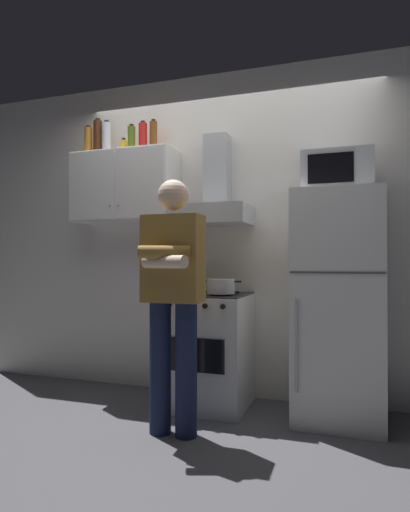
% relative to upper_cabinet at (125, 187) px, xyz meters
% --- Properties ---
extents(ground_plane, '(7.00, 7.00, 0.00)m').
position_rel_upper_cabinet_xyz_m(ground_plane, '(0.85, -0.37, -1.75)').
color(ground_plane, '#4C4C51').
extents(back_wall_tiled, '(4.80, 0.10, 2.70)m').
position_rel_upper_cabinet_xyz_m(back_wall_tiled, '(0.85, 0.23, -0.40)').
color(back_wall_tiled, silver).
rests_on(back_wall_tiled, ground_plane).
extents(upper_cabinet, '(0.90, 0.37, 0.60)m').
position_rel_upper_cabinet_xyz_m(upper_cabinet, '(0.00, 0.00, 0.00)').
color(upper_cabinet, white).
extents(stove_oven, '(0.60, 0.62, 0.87)m').
position_rel_upper_cabinet_xyz_m(stove_oven, '(0.80, -0.13, -1.32)').
color(stove_oven, silver).
rests_on(stove_oven, ground_plane).
extents(range_hood, '(0.60, 0.44, 0.75)m').
position_rel_upper_cabinet_xyz_m(range_hood, '(0.80, 0.00, -0.15)').
color(range_hood, '#B7BABF').
extents(refrigerator, '(0.60, 0.62, 1.60)m').
position_rel_upper_cabinet_xyz_m(refrigerator, '(1.75, -0.12, -0.95)').
color(refrigerator, white).
rests_on(refrigerator, ground_plane).
extents(microwave, '(0.48, 0.37, 0.28)m').
position_rel_upper_cabinet_xyz_m(microwave, '(1.75, -0.11, -0.01)').
color(microwave, '#B7BABF').
rests_on(microwave, refrigerator).
extents(person_standing, '(0.38, 0.33, 1.64)m').
position_rel_upper_cabinet_xyz_m(person_standing, '(0.75, -0.73, -0.85)').
color(person_standing, '#192342').
rests_on(person_standing, ground_plane).
extents(cooking_pot, '(0.31, 0.21, 0.11)m').
position_rel_upper_cabinet_xyz_m(cooking_pot, '(0.93, -0.24, -0.82)').
color(cooking_pot, '#B7BABF').
rests_on(cooking_pot, stove_oven).
extents(bottle_spice_jar, '(0.06, 0.06, 0.13)m').
position_rel_upper_cabinet_xyz_m(bottle_spice_jar, '(-0.03, 0.03, 0.36)').
color(bottle_spice_jar, gold).
rests_on(bottle_spice_jar, upper_cabinet).
extents(bottle_soda_red, '(0.07, 0.07, 0.25)m').
position_rel_upper_cabinet_xyz_m(bottle_soda_red, '(0.17, 0.00, 0.42)').
color(bottle_soda_red, red).
rests_on(bottle_soda_red, upper_cabinet).
extents(bottle_vodka_clear, '(0.07, 0.07, 0.29)m').
position_rel_upper_cabinet_xyz_m(bottle_vodka_clear, '(-0.18, 0.00, 0.44)').
color(bottle_vodka_clear, silver).
rests_on(bottle_vodka_clear, upper_cabinet).
extents(bottle_beer_brown, '(0.07, 0.07, 0.27)m').
position_rel_upper_cabinet_xyz_m(bottle_beer_brown, '(0.26, 0.02, 0.43)').
color(bottle_beer_brown, brown).
rests_on(bottle_beer_brown, upper_cabinet).
extents(bottle_rum_dark, '(0.08, 0.08, 0.32)m').
position_rel_upper_cabinet_xyz_m(bottle_rum_dark, '(-0.27, -0.00, 0.45)').
color(bottle_rum_dark, '#47230F').
rests_on(bottle_rum_dark, upper_cabinet).
extents(bottle_liquor_amber, '(0.07, 0.07, 0.26)m').
position_rel_upper_cabinet_xyz_m(bottle_liquor_amber, '(-0.36, -0.02, 0.42)').
color(bottle_liquor_amber, '#B7721E').
rests_on(bottle_liquor_amber, upper_cabinet).
extents(bottle_olive_oil, '(0.07, 0.07, 0.23)m').
position_rel_upper_cabinet_xyz_m(bottle_olive_oil, '(0.07, -0.02, 0.41)').
color(bottle_olive_oil, '#4C6B19').
rests_on(bottle_olive_oil, upper_cabinet).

